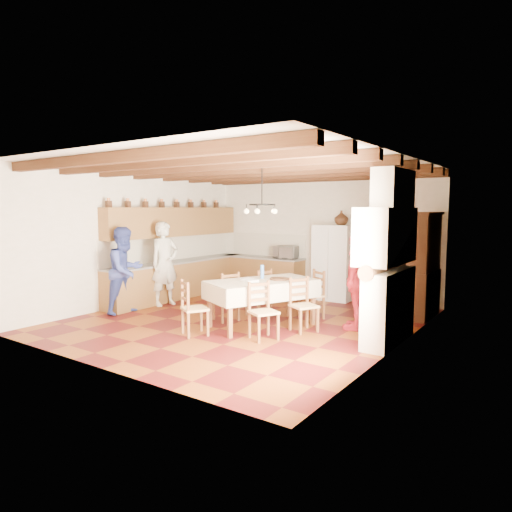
{
  "coord_description": "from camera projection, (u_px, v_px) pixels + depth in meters",
  "views": [
    {
      "loc": [
        5.18,
        -7.01,
        2.19
      ],
      "look_at": [
        0.1,
        0.3,
        1.25
      ],
      "focal_mm": 32.0,
      "sensor_mm": 36.0,
      "label": 1
    }
  ],
  "objects": [
    {
      "name": "floor",
      "position": [
        243.0,
        321.0,
        8.89
      ],
      "size": [
        6.0,
        6.5,
        0.02
      ],
      "primitive_type": "cube",
      "color": "#4E1110",
      "rests_on": "ground"
    },
    {
      "name": "ceiling",
      "position": [
        243.0,
        164.0,
        8.58
      ],
      "size": [
        6.0,
        6.5,
        0.02
      ],
      "primitive_type": "cube",
      "color": "white",
      "rests_on": "ground"
    },
    {
      "name": "wall_back",
      "position": [
        320.0,
        236.0,
        11.4
      ],
      "size": [
        6.0,
        0.02,
        3.0
      ],
      "primitive_type": "cube",
      "color": "beige",
      "rests_on": "ground"
    },
    {
      "name": "wall_front",
      "position": [
        98.0,
        260.0,
        6.07
      ],
      "size": [
        6.0,
        0.02,
        3.0
      ],
      "primitive_type": "cube",
      "color": "beige",
      "rests_on": "ground"
    },
    {
      "name": "wall_left",
      "position": [
        137.0,
        238.0,
        10.44
      ],
      "size": [
        0.02,
        6.5,
        3.0
      ],
      "primitive_type": "cube",
      "color": "beige",
      "rests_on": "ground"
    },
    {
      "name": "wall_right",
      "position": [
        400.0,
        253.0,
        7.03
      ],
      "size": [
        0.02,
        6.5,
        3.0
      ],
      "primitive_type": "cube",
      "color": "beige",
      "rests_on": "ground"
    },
    {
      "name": "ceiling_beams",
      "position": [
        243.0,
        170.0,
        8.59
      ],
      "size": [
        6.0,
        6.3,
        0.16
      ],
      "primitive_type": null,
      "color": "#3C1D0F",
      "rests_on": "ground"
    },
    {
      "name": "lower_cabinets_left",
      "position": [
        180.0,
        280.0,
        11.24
      ],
      "size": [
        0.6,
        4.3,
        0.86
      ],
      "primitive_type": "cube",
      "color": "brown",
      "rests_on": "ground"
    },
    {
      "name": "lower_cabinets_back",
      "position": [
        262.0,
        274.0,
        12.14
      ],
      "size": [
        2.3,
        0.6,
        0.86
      ],
      "primitive_type": "cube",
      "color": "brown",
      "rests_on": "ground"
    },
    {
      "name": "countertop_left",
      "position": [
        180.0,
        261.0,
        11.19
      ],
      "size": [
        0.62,
        4.3,
        0.04
      ],
      "primitive_type": "cube",
      "color": "slate",
      "rests_on": "lower_cabinets_left"
    },
    {
      "name": "countertop_back",
      "position": [
        262.0,
        257.0,
        12.09
      ],
      "size": [
        2.34,
        0.62,
        0.04
      ],
      "primitive_type": "cube",
      "color": "slate",
      "rests_on": "lower_cabinets_back"
    },
    {
      "name": "backsplash_left",
      "position": [
        171.0,
        248.0,
        11.32
      ],
      "size": [
        0.03,
        4.3,
        0.6
      ],
      "primitive_type": "cube",
      "color": "beige",
      "rests_on": "ground"
    },
    {
      "name": "backsplash_back",
      "position": [
        268.0,
        245.0,
        12.29
      ],
      "size": [
        2.3,
        0.03,
        0.6
      ],
      "primitive_type": "cube",
      "color": "beige",
      "rests_on": "ground"
    },
    {
      "name": "upper_cabinets",
      "position": [
        176.0,
        222.0,
        11.16
      ],
      "size": [
        0.35,
        4.2,
        0.7
      ],
      "primitive_type": "cube",
      "color": "brown",
      "rests_on": "ground"
    },
    {
      "name": "fireplace",
      "position": [
        385.0,
        257.0,
        7.36
      ],
      "size": [
        0.56,
        1.6,
        2.8
      ],
      "primitive_type": null,
      "color": "beige",
      "rests_on": "ground"
    },
    {
      "name": "wall_picture",
      "position": [
        381.0,
        223.0,
        10.45
      ],
      "size": [
        0.34,
        0.03,
        0.42
      ],
      "primitive_type": "cube",
      "color": "#311D16",
      "rests_on": "ground"
    },
    {
      "name": "refrigerator",
      "position": [
        335.0,
        262.0,
        10.91
      ],
      "size": [
        0.91,
        0.75,
        1.79
      ],
      "primitive_type": "cube",
      "rotation": [
        0.0,
        0.0,
        0.02
      ],
      "color": "white",
      "rests_on": "floor"
    },
    {
      "name": "hutch",
      "position": [
        422.0,
        265.0,
        9.12
      ],
      "size": [
        0.5,
        1.17,
        2.11
      ],
      "primitive_type": null,
      "rotation": [
        0.0,
        0.0,
        -0.01
      ],
      "color": "#3C1E12",
      "rests_on": "floor"
    },
    {
      "name": "dining_table",
      "position": [
        262.0,
        285.0,
        8.43
      ],
      "size": [
        1.73,
        2.21,
        0.86
      ],
      "rotation": [
        0.0,
        0.0,
        -0.43
      ],
      "color": "white",
      "rests_on": "floor"
    },
    {
      "name": "chandelier",
      "position": [
        262.0,
        205.0,
        8.27
      ],
      "size": [
        0.47,
        0.47,
        0.03
      ],
      "primitive_type": "torus",
      "color": "black",
      "rests_on": "ground"
    },
    {
      "name": "chair_left_near",
      "position": [
        226.0,
        296.0,
        8.88
      ],
      "size": [
        0.52,
        0.53,
        0.96
      ],
      "primitive_type": null,
      "rotation": [
        0.0,
        0.0,
        -1.93
      ],
      "color": "brown",
      "rests_on": "floor"
    },
    {
      "name": "chair_left_far",
      "position": [
        259.0,
        292.0,
        9.3
      ],
      "size": [
        0.47,
        0.49,
        0.96
      ],
      "primitive_type": null,
      "rotation": [
        0.0,
        0.0,
        -1.76
      ],
      "color": "brown",
      "rests_on": "floor"
    },
    {
      "name": "chair_right_near",
      "position": [
        264.0,
        311.0,
        7.6
      ],
      "size": [
        0.55,
        0.56,
        0.96
      ],
      "primitive_type": null,
      "rotation": [
        0.0,
        0.0,
        1.08
      ],
      "color": "brown",
      "rests_on": "floor"
    },
    {
      "name": "chair_right_far",
      "position": [
        304.0,
        305.0,
        8.08
      ],
      "size": [
        0.55,
        0.56,
        0.96
      ],
      "primitive_type": null,
      "rotation": [
        0.0,
        0.0,
        1.08
      ],
      "color": "brown",
      "rests_on": "floor"
    },
    {
      "name": "chair_end_near",
      "position": [
        195.0,
        308.0,
        7.86
      ],
      "size": [
        0.56,
        0.56,
        0.96
      ],
      "primitive_type": null,
      "rotation": [
        0.0,
        0.0,
        2.61
      ],
      "color": "brown",
      "rests_on": "floor"
    },
    {
      "name": "chair_end_far",
      "position": [
        311.0,
        294.0,
        9.05
      ],
      "size": [
        0.56,
        0.55,
        0.96
      ],
      "primitive_type": null,
      "rotation": [
        0.0,
        0.0,
        -0.51
      ],
      "color": "brown",
      "rests_on": "floor"
    },
    {
      "name": "person_man",
      "position": [
        165.0,
        264.0,
        10.24
      ],
      "size": [
        0.58,
        0.76,
        1.89
      ],
      "primitive_type": "imported",
      "rotation": [
        0.0,
        0.0,
        1.37
      ],
      "color": "silver",
      "rests_on": "floor"
    },
    {
      "name": "person_woman_blue",
      "position": [
        126.0,
        270.0,
        9.42
      ],
      "size": [
        0.75,
        0.93,
        1.81
      ],
      "primitive_type": "imported",
      "rotation": [
        0.0,
        0.0,
        1.65
      ],
      "color": "#37469E",
      "rests_on": "floor"
    },
    {
      "name": "person_woman_red",
      "position": [
        357.0,
        281.0,
        8.2
      ],
      "size": [
        0.58,
        1.09,
        1.77
      ],
      "primitive_type": "imported",
      "rotation": [
        0.0,
        0.0,
        -1.43
      ],
      "color": "red",
      "rests_on": "floor"
    },
    {
      "name": "microwave",
      "position": [
        286.0,
        252.0,
        11.65
      ],
      "size": [
        0.64,
        0.49,
        0.32
      ],
      "primitive_type": "imported",
      "rotation": [
        0.0,
        0.0,
        0.19
      ],
      "color": "silver",
      "rests_on": "countertop_back"
    },
    {
      "name": "fridge_vase",
      "position": [
        341.0,
        218.0,
        10.71
      ],
      "size": [
        0.42,
        0.42,
        0.34
      ],
      "primitive_type": "imported",
      "rotation": [
        0.0,
        0.0,
        -0.34
      ],
      "color": "#3C1E12",
      "rests_on": "refrigerator"
    }
  ]
}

